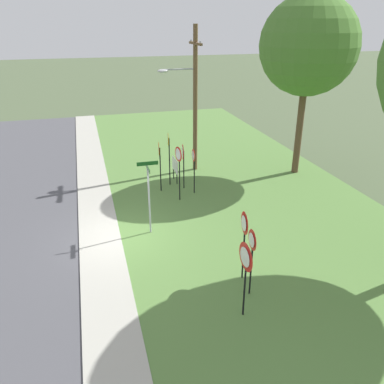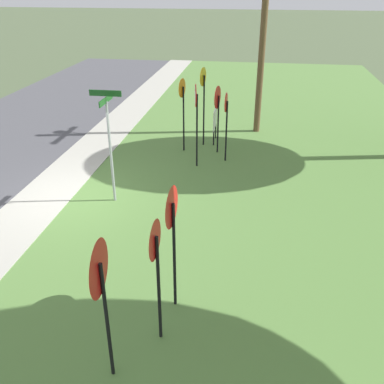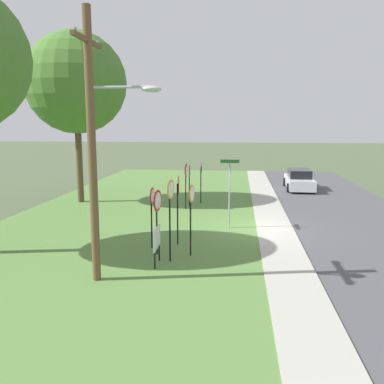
{
  "view_description": "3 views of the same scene",
  "coord_description": "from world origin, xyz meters",
  "views": [
    {
      "loc": [
        13.84,
        -0.9,
        7.98
      ],
      "look_at": [
        -0.4,
        3.05,
        1.44
      ],
      "focal_mm": 36.86,
      "sensor_mm": 36.0,
      "label": 1
    },
    {
      "loc": [
        9.84,
        4.87,
        5.5
      ],
      "look_at": [
        1.19,
        3.54,
        1.08
      ],
      "focal_mm": 39.78,
      "sensor_mm": 36.0,
      "label": 2
    },
    {
      "loc": [
        -17.82,
        0.84,
        4.63
      ],
      "look_at": [
        0.25,
        2.89,
        1.56
      ],
      "focal_mm": 38.65,
      "sensor_mm": 36.0,
      "label": 3
    }
  ],
  "objects": [
    {
      "name": "utility_pole",
      "position": [
        -6.58,
        4.8,
        4.23
      ],
      "size": [
        2.1,
        2.13,
        7.7
      ],
      "color": "brown",
      "rests_on": "grass_median"
    },
    {
      "name": "yield_sign_near_left",
      "position": [
        4.63,
        3.5,
        1.72
      ],
      "size": [
        0.66,
        0.11,
        2.27
      ],
      "rotation": [
        0.0,
        0.0,
        -0.05
      ],
      "color": "black",
      "rests_on": "grass_median"
    },
    {
      "name": "oak_tree_left",
      "position": [
        -4.65,
        10.25,
        6.71
      ],
      "size": [
        4.93,
        4.93,
        9.16
      ],
      "color": "brown",
      "rests_on": "grass_median"
    },
    {
      "name": "yield_sign_near_right",
      "position": [
        5.48,
        2.93,
        1.84
      ],
      "size": [
        0.84,
        0.11,
        2.41
      ],
      "rotation": [
        0.0,
        0.0,
        0.05
      ],
      "color": "black",
      "rests_on": "grass_median"
    },
    {
      "name": "yield_sign_far_left",
      "position": [
        3.79,
        3.59,
        1.85
      ],
      "size": [
        0.74,
        0.12,
        2.43
      ],
      "rotation": [
        0.0,
        0.0,
        -0.09
      ],
      "color": "black",
      "rests_on": "grass_median"
    },
    {
      "name": "sidewalk_strip",
      "position": [
        0.0,
        -0.8,
        0.03
      ],
      "size": [
        44.0,
        1.6,
        0.06
      ],
      "primitive_type": "cube",
      "color": "#ADAA9E",
      "rests_on": "ground_plane"
    },
    {
      "name": "ground_plane",
      "position": [
        0.0,
        0.0,
        0.0
      ],
      "size": [
        160.0,
        160.0,
        0.0
      ],
      "primitive_type": "plane",
      "color": "#4C5B3D"
    },
    {
      "name": "notice_board",
      "position": [
        -5.1,
        3.43,
        0.87
      ],
      "size": [
        1.1,
        0.06,
        1.25
      ],
      "rotation": [
        0.0,
        0.0,
        0.01
      ],
      "color": "black",
      "rests_on": "grass_median"
    },
    {
      "name": "stop_sign_near_left",
      "position": [
        -4.05,
        2.43,
        1.83
      ],
      "size": [
        0.62,
        0.13,
        2.51
      ],
      "rotation": [
        0.0,
        0.0,
        -0.17
      ],
      "color": "black",
      "rests_on": "grass_median"
    },
    {
      "name": "grass_median",
      "position": [
        0.0,
        6.0,
        0.02
      ],
      "size": [
        44.0,
        12.0,
        0.04
      ],
      "primitive_type": "cube",
      "color": "#567F3D",
      "rests_on": "ground_plane"
    },
    {
      "name": "stop_sign_near_right",
      "position": [
        -3.33,
        3.95,
        1.65
      ],
      "size": [
        0.61,
        0.1,
        2.27
      ],
      "rotation": [
        0.0,
        0.0,
        -0.05
      ],
      "color": "black",
      "rests_on": "grass_median"
    },
    {
      "name": "stop_sign_far_left",
      "position": [
        -2.74,
        3.07,
        1.94
      ],
      "size": [
        0.68,
        0.14,
        2.63
      ],
      "rotation": [
        0.0,
        0.0,
        0.17
      ],
      "color": "black",
      "rests_on": "grass_median"
    },
    {
      "name": "stop_sign_far_right",
      "position": [
        -4.05,
        3.61,
        1.71
      ],
      "size": [
        0.74,
        0.14,
        2.3
      ],
      "rotation": [
        0.0,
        0.0,
        -0.16
      ],
      "color": "black",
      "rests_on": "grass_median"
    },
    {
      "name": "stop_sign_far_center",
      "position": [
        -4.72,
        3.04,
        2.01
      ],
      "size": [
        0.63,
        0.14,
        2.76
      ],
      "rotation": [
        0.0,
        0.0,
        -0.18
      ],
      "color": "black",
      "rests_on": "grass_median"
    },
    {
      "name": "street_name_post",
      "position": [
        -0.05,
        1.21,
        1.83
      ],
      "size": [
        0.96,
        0.82,
        3.02
      ],
      "rotation": [
        0.0,
        0.0,
        0.0
      ],
      "color": "#9EA0A8",
      "rests_on": "grass_median"
    }
  ]
}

